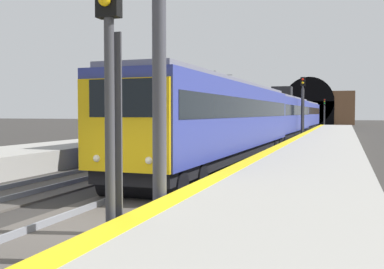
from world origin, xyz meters
TOP-DOWN VIEW (x-y plane):
  - ground_plane at (0.00, 0.00)m, footprint 320.00×320.00m
  - platform_right at (0.00, -4.15)m, footprint 112.00×4.08m
  - platform_right_edge_strip at (0.00, -2.36)m, footprint 112.00×0.50m
  - track_main_line at (0.00, 0.00)m, footprint 160.00×3.07m
  - train_main_approaching at (32.29, 0.00)m, footprint 60.06×3.24m
  - train_adjacent_platform at (39.05, 4.25)m, footprint 60.12×2.87m
  - railway_signal_near at (-2.06, -1.86)m, footprint 0.39×0.38m
  - railway_signal_mid at (31.59, -1.86)m, footprint 0.39×0.38m
  - railway_signal_far at (73.27, -1.86)m, footprint 0.39×0.38m
  - tunnel_portal at (92.08, 2.12)m, footprint 2.97×18.61m
  - catenary_mast_near at (48.42, 10.79)m, footprint 0.22×2.43m

SIDE VIEW (x-z plane):
  - ground_plane at x=0.00m, z-range 0.00..0.00m
  - track_main_line at x=0.00m, z-range -0.06..0.15m
  - platform_right at x=0.00m, z-range 0.00..0.91m
  - platform_right_edge_strip at x=0.00m, z-range 0.91..0.91m
  - train_adjacent_platform at x=39.05m, z-range 0.27..4.25m
  - train_main_approaching at x=32.29m, z-range -0.16..4.71m
  - railway_signal_near at x=-2.06m, z-range 0.43..5.21m
  - railway_signal_far at x=73.27m, z-range 0.54..5.54m
  - railway_signal_mid at x=31.59m, z-range 0.46..6.07m
  - tunnel_portal at x=92.08m, z-range -1.61..8.82m
  - catenary_mast_near at x=48.42m, z-range 0.13..8.16m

